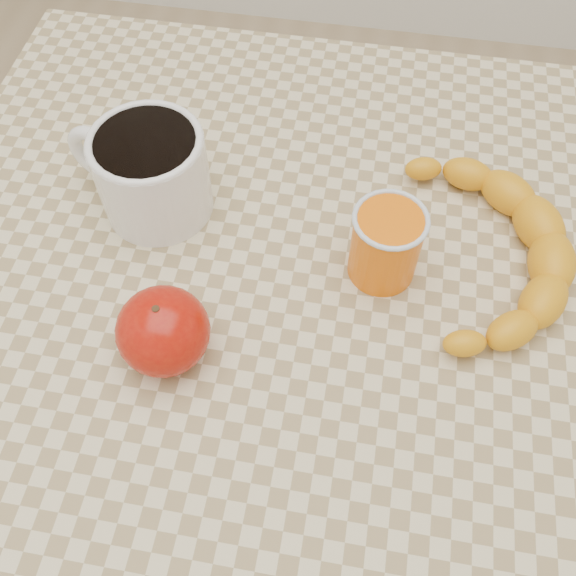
% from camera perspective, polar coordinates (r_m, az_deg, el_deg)
% --- Properties ---
extents(ground, '(3.00, 3.00, 0.00)m').
position_cam_1_polar(ground, '(1.32, 0.00, -18.30)').
color(ground, tan).
rests_on(ground, ground).
extents(table, '(0.80, 0.80, 0.75)m').
position_cam_1_polar(table, '(0.69, 0.00, -4.70)').
color(table, beige).
rests_on(table, ground).
extents(coffee_mug, '(0.17, 0.14, 0.10)m').
position_cam_1_polar(coffee_mug, '(0.67, -12.25, 10.22)').
color(coffee_mug, white).
rests_on(coffee_mug, table).
extents(orange_juice_glass, '(0.07, 0.07, 0.08)m').
position_cam_1_polar(orange_juice_glass, '(0.61, 8.69, 3.89)').
color(orange_juice_glass, orange).
rests_on(orange_juice_glass, table).
extents(apple, '(0.09, 0.09, 0.08)m').
position_cam_1_polar(apple, '(0.57, -11.04, -3.78)').
color(apple, '#9C0A05').
rests_on(apple, table).
extents(banana, '(0.23, 0.30, 0.05)m').
position_cam_1_polar(banana, '(0.65, 17.36, 3.34)').
color(banana, orange).
rests_on(banana, table).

